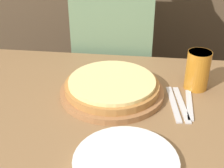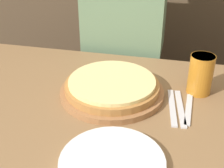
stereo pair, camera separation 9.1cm
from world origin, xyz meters
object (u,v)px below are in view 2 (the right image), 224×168
(pizza_on_board, at_px, (112,88))
(fork, at_px, (172,107))
(beer_glass, at_px, (201,73))
(spoon, at_px, (189,109))
(dinner_knife, at_px, (180,108))
(diner_person, at_px, (123,62))
(dinner_plate, at_px, (112,163))

(pizza_on_board, distance_m, fork, 0.21)
(beer_glass, bearing_deg, spoon, -104.46)
(dinner_knife, bearing_deg, diner_person, 119.27)
(spoon, bearing_deg, diner_person, 121.45)
(dinner_plate, relative_size, dinner_knife, 1.29)
(diner_person, bearing_deg, dinner_knife, -60.73)
(pizza_on_board, relative_size, dinner_knife, 1.70)
(fork, distance_m, diner_person, 0.56)
(diner_person, bearing_deg, pizza_on_board, -84.16)
(dinner_plate, height_order, diner_person, diner_person)
(fork, height_order, dinner_knife, same)
(pizza_on_board, bearing_deg, dinner_knife, -9.00)
(pizza_on_board, xyz_separation_m, fork, (0.20, -0.04, -0.02))
(pizza_on_board, height_order, beer_glass, beer_glass)
(spoon, bearing_deg, dinner_plate, -122.25)
(pizza_on_board, bearing_deg, dinner_plate, -77.17)
(beer_glass, relative_size, diner_person, 0.10)
(dinner_plate, relative_size, fork, 1.29)
(pizza_on_board, bearing_deg, diner_person, 95.84)
(dinner_plate, bearing_deg, dinner_knife, 61.49)
(dinner_plate, xyz_separation_m, diner_person, (-0.12, 0.77, -0.11))
(pizza_on_board, xyz_separation_m, spoon, (0.25, -0.04, -0.02))
(beer_glass, relative_size, fork, 0.67)
(fork, xyz_separation_m, spoon, (0.05, 0.00, 0.00))
(beer_glass, xyz_separation_m, fork, (-0.08, -0.12, -0.07))
(beer_glass, distance_m, fork, 0.16)
(pizza_on_board, relative_size, dinner_plate, 1.32)
(fork, distance_m, dinner_knife, 0.03)
(beer_glass, distance_m, dinner_plate, 0.46)
(dinner_knife, bearing_deg, dinner_plate, -118.51)
(pizza_on_board, xyz_separation_m, dinner_plate, (0.07, -0.32, -0.02))
(dinner_knife, distance_m, diner_person, 0.57)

